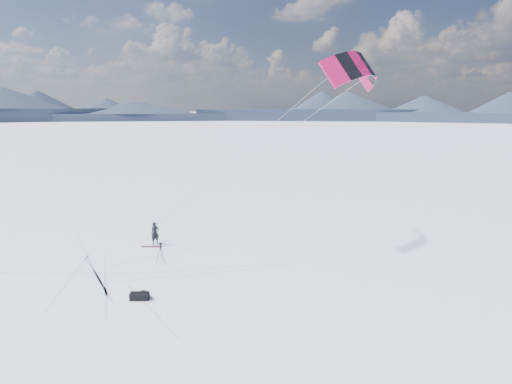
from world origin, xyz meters
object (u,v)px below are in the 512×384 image
Objects in this scene: snowboard at (152,247)px; gear_bag_a at (140,296)px; snowkiter at (156,244)px; gear_bag_b at (144,295)px; tripod at (161,250)px.

snowboard is 1.41× the size of gear_bag_a.
snowkiter reaches higher than snowboard.
snowkiter is 1.13× the size of snowboard.
snowkiter is 8.64m from gear_bag_b.
gear_bag_a is (5.86, -6.63, 0.18)m from snowkiter.
snowkiter is at bearing 158.85° from gear_bag_b.
tripod is 1.86× the size of gear_bag_b.
gear_bag_a is at bearing -61.09° from tripod.
snowkiter is at bearing 136.82° from tripod.
snowkiter is at bearing 76.44° from snowboard.
snowkiter is 2.20× the size of gear_bag_b.
tripod is at bearing 151.53° from gear_bag_b.
gear_bag_a is 1.39× the size of gear_bag_b.
tripod is at bearing 88.97° from gear_bag_a.
snowkiter is 8.85m from gear_bag_a.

